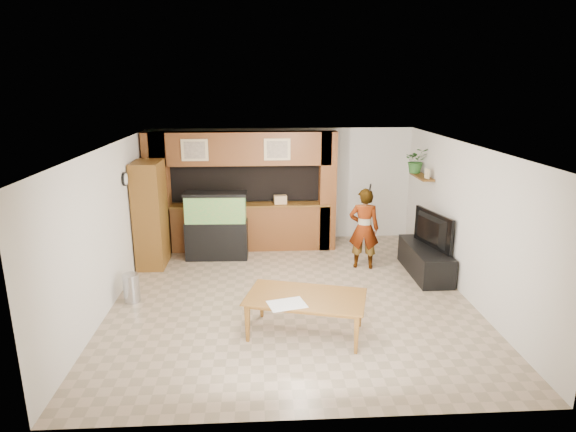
{
  "coord_description": "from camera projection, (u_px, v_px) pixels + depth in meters",
  "views": [
    {
      "loc": [
        -0.51,
        -7.73,
        3.57
      ],
      "look_at": [
        -0.02,
        0.6,
        1.27
      ],
      "focal_mm": 30.0,
      "sensor_mm": 36.0,
      "label": 1
    }
  ],
  "objects": [
    {
      "name": "potted_plant",
      "position": [
        416.0,
        160.0,
        10.24
      ],
      "size": [
        0.52,
        0.46,
        0.54
      ],
      "primitive_type": "imported",
      "rotation": [
        0.0,
        0.0,
        -0.09
      ],
      "color": "#2C6026",
      "rests_on": "wall_shelf"
    },
    {
      "name": "wall_shelf",
      "position": [
        422.0,
        177.0,
        10.01
      ],
      "size": [
        0.25,
        0.9,
        0.04
      ],
      "primitive_type": "cube",
      "color": "brown",
      "rests_on": "wall_right"
    },
    {
      "name": "dining_table",
      "position": [
        305.0,
        316.0,
        7.0
      ],
      "size": [
        1.9,
        1.37,
        0.6
      ],
      "primitive_type": "imported",
      "rotation": [
        0.0,
        0.0,
        -0.27
      ],
      "color": "brown",
      "rests_on": "floor"
    },
    {
      "name": "trash_can",
      "position": [
        131.0,
        288.0,
        8.1
      ],
      "size": [
        0.27,
        0.27,
        0.49
      ],
      "primitive_type": "cylinder",
      "color": "#B2B2B7",
      "rests_on": "floor"
    },
    {
      "name": "pantry_cabinet",
      "position": [
        151.0,
        214.0,
        9.55
      ],
      "size": [
        0.53,
        0.87,
        2.12
      ],
      "primitive_type": "cube",
      "color": "brown",
      "rests_on": "floor"
    },
    {
      "name": "wall_back",
      "position": [
        282.0,
        184.0,
        11.2
      ],
      "size": [
        6.0,
        0.0,
        6.0
      ],
      "primitive_type": "plane",
      "rotation": [
        1.57,
        0.0,
        0.0
      ],
      "color": "beige",
      "rests_on": "floor"
    },
    {
      "name": "microphone",
      "position": [
        370.0,
        188.0,
        9.1
      ],
      "size": [
        0.03,
        0.1,
        0.15
      ],
      "primitive_type": "cylinder",
      "rotation": [
        0.44,
        0.0,
        0.0
      ],
      "color": "black",
      "rests_on": "person"
    },
    {
      "name": "wall_right",
      "position": [
        466.0,
        221.0,
        8.24
      ],
      "size": [
        0.0,
        6.5,
        6.5
      ],
      "primitive_type": "plane",
      "rotation": [
        1.57,
        0.0,
        -1.57
      ],
      "color": "beige",
      "rests_on": "floor"
    },
    {
      "name": "tv_stand",
      "position": [
        425.0,
        260.0,
        9.29
      ],
      "size": [
        0.6,
        1.64,
        0.55
      ],
      "primitive_type": "cube",
      "color": "black",
      "rests_on": "floor"
    },
    {
      "name": "photo_frame",
      "position": [
        427.0,
        174.0,
        9.68
      ],
      "size": [
        0.06,
        0.15,
        0.2
      ],
      "primitive_type": "cube",
      "rotation": [
        0.0,
        0.0,
        0.21
      ],
      "color": "#C9B586",
      "rests_on": "wall_shelf"
    },
    {
      "name": "counter_box",
      "position": [
        280.0,
        200.0,
        10.47
      ],
      "size": [
        0.29,
        0.21,
        0.18
      ],
      "primitive_type": "cube",
      "rotation": [
        0.0,
        0.0,
        0.1
      ],
      "color": "tan",
      "rests_on": "partition"
    },
    {
      "name": "person",
      "position": [
        364.0,
        228.0,
        9.48
      ],
      "size": [
        0.66,
        0.5,
        1.62
      ],
      "primitive_type": "imported",
      "rotation": [
        0.0,
        0.0,
        2.94
      ],
      "color": "#9C7455",
      "rests_on": "floor"
    },
    {
      "name": "wall_clock",
      "position": [
        125.0,
        179.0,
        8.71
      ],
      "size": [
        0.05,
        0.25,
        0.25
      ],
      "color": "black",
      "rests_on": "wall_left"
    },
    {
      "name": "wall_left",
      "position": [
        110.0,
        227.0,
        7.91
      ],
      "size": [
        0.0,
        6.5,
        6.5
      ],
      "primitive_type": "plane",
      "rotation": [
        1.57,
        0.0,
        1.57
      ],
      "color": "beige",
      "rests_on": "floor"
    },
    {
      "name": "television",
      "position": [
        428.0,
        230.0,
        9.13
      ],
      "size": [
        0.43,
        1.19,
        0.68
      ],
      "primitive_type": "imported",
      "rotation": [
        0.0,
        0.0,
        1.81
      ],
      "color": "black",
      "rests_on": "tv_stand"
    },
    {
      "name": "ceiling",
      "position": [
        291.0,
        146.0,
        7.73
      ],
      "size": [
        6.5,
        6.5,
        0.0
      ],
      "primitive_type": "plane",
      "color": "white",
      "rests_on": "wall_back"
    },
    {
      "name": "floor",
      "position": [
        291.0,
        295.0,
        8.42
      ],
      "size": [
        6.5,
        6.5,
        0.0
      ],
      "primitive_type": "plane",
      "color": "gray",
      "rests_on": "ground"
    },
    {
      "name": "aquarium",
      "position": [
        216.0,
        226.0,
        10.03
      ],
      "size": [
        1.28,
        0.48,
        1.42
      ],
      "rotation": [
        0.0,
        0.0,
        -0.03
      ],
      "color": "black",
      "rests_on": "floor"
    },
    {
      "name": "newspaper_a",
      "position": [
        287.0,
        304.0,
        6.69
      ],
      "size": [
        0.59,
        0.49,
        0.01
      ],
      "primitive_type": "cube",
      "rotation": [
        0.0,
        0.0,
        0.26
      ],
      "color": "silver",
      "rests_on": "dining_table"
    },
    {
      "name": "partition",
      "position": [
        240.0,
        190.0,
        10.56
      ],
      "size": [
        4.2,
        0.99,
        2.6
      ],
      "color": "brown",
      "rests_on": "floor"
    }
  ]
}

